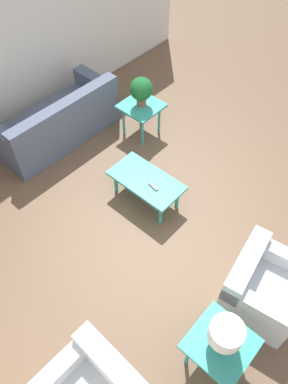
{
  "coord_description": "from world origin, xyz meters",
  "views": [
    {
      "loc": [
        -1.79,
        2.56,
        4.19
      ],
      "look_at": [
        0.2,
        0.33,
        0.55
      ],
      "focal_mm": 35.0,
      "sensor_mm": 36.0,
      "label": 1
    }
  ],
  "objects_px": {
    "armchair": "(261,287)",
    "side_table_plant": "(141,109)",
    "side_table_lamp": "(220,346)",
    "potted_plant": "(141,90)",
    "table_lamp": "(226,334)",
    "coffee_table": "(146,182)",
    "sofa": "(58,123)"
  },
  "relations": [
    {
      "from": "armchair",
      "to": "side_table_plant",
      "type": "xyz_separation_m",
      "value": [
        2.94,
        -1.27,
        0.18
      ]
    },
    {
      "from": "side_table_lamp",
      "to": "potted_plant",
      "type": "xyz_separation_m",
      "value": [
        2.97,
        -2.17,
        0.36
      ]
    },
    {
      "from": "potted_plant",
      "to": "table_lamp",
      "type": "distance_m",
      "value": 3.68
    },
    {
      "from": "armchair",
      "to": "side_table_plant",
      "type": "height_order",
      "value": "armchair"
    },
    {
      "from": "armchair",
      "to": "potted_plant",
      "type": "height_order",
      "value": "potted_plant"
    },
    {
      "from": "potted_plant",
      "to": "side_table_lamp",
      "type": "bearing_deg",
      "value": 143.84
    },
    {
      "from": "potted_plant",
      "to": "table_lamp",
      "type": "xyz_separation_m",
      "value": [
        -2.97,
        2.17,
        -0.02
      ]
    },
    {
      "from": "side_table_lamp",
      "to": "table_lamp",
      "type": "height_order",
      "value": "table_lamp"
    },
    {
      "from": "coffee_table",
      "to": "side_table_plant",
      "type": "xyz_separation_m",
      "value": [
        0.99,
        -1.01,
        0.12
      ]
    },
    {
      "from": "armchair",
      "to": "side_table_lamp",
      "type": "bearing_deg",
      "value": 172.96
    },
    {
      "from": "table_lamp",
      "to": "sofa",
      "type": "bearing_deg",
      "value": -17.09
    },
    {
      "from": "sofa",
      "to": "side_table_lamp",
      "type": "height_order",
      "value": "sofa"
    },
    {
      "from": "coffee_table",
      "to": "potted_plant",
      "type": "height_order",
      "value": "potted_plant"
    },
    {
      "from": "armchair",
      "to": "side_table_lamp",
      "type": "height_order",
      "value": "armchair"
    },
    {
      "from": "side_table_lamp",
      "to": "potted_plant",
      "type": "bearing_deg",
      "value": -36.16
    },
    {
      "from": "side_table_plant",
      "to": "potted_plant",
      "type": "bearing_deg",
      "value": 180.0
    },
    {
      "from": "sofa",
      "to": "armchair",
      "type": "xyz_separation_m",
      "value": [
        -3.84,
        0.29,
        -0.02
      ]
    },
    {
      "from": "sofa",
      "to": "potted_plant",
      "type": "height_order",
      "value": "potted_plant"
    },
    {
      "from": "sofa",
      "to": "potted_plant",
      "type": "distance_m",
      "value": 1.43
    },
    {
      "from": "armchair",
      "to": "table_lamp",
      "type": "xyz_separation_m",
      "value": [
        -0.03,
        0.9,
        0.52
      ]
    },
    {
      "from": "side_table_plant",
      "to": "side_table_lamp",
      "type": "height_order",
      "value": "same"
    },
    {
      "from": "side_table_plant",
      "to": "potted_plant",
      "type": "relative_size",
      "value": 1.26
    },
    {
      "from": "side_table_plant",
      "to": "table_lamp",
      "type": "bearing_deg",
      "value": 143.84
    },
    {
      "from": "side_table_plant",
      "to": "sofa",
      "type": "bearing_deg",
      "value": 47.62
    },
    {
      "from": "side_table_lamp",
      "to": "table_lamp",
      "type": "distance_m",
      "value": 0.34
    },
    {
      "from": "armchair",
      "to": "potted_plant",
      "type": "bearing_deg",
      "value": 57.67
    },
    {
      "from": "side_table_plant",
      "to": "side_table_lamp",
      "type": "bearing_deg",
      "value": 143.84
    },
    {
      "from": "armchair",
      "to": "table_lamp",
      "type": "relative_size",
      "value": 2.62
    },
    {
      "from": "sofa",
      "to": "potted_plant",
      "type": "xyz_separation_m",
      "value": [
        -0.9,
        -0.98,
        0.52
      ]
    },
    {
      "from": "side_table_plant",
      "to": "table_lamp",
      "type": "distance_m",
      "value": 3.69
    },
    {
      "from": "armchair",
      "to": "coffee_table",
      "type": "relative_size",
      "value": 0.95
    },
    {
      "from": "side_table_plant",
      "to": "side_table_lamp",
      "type": "relative_size",
      "value": 1.0
    }
  ]
}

